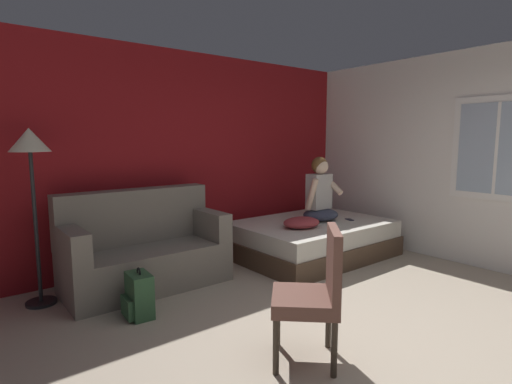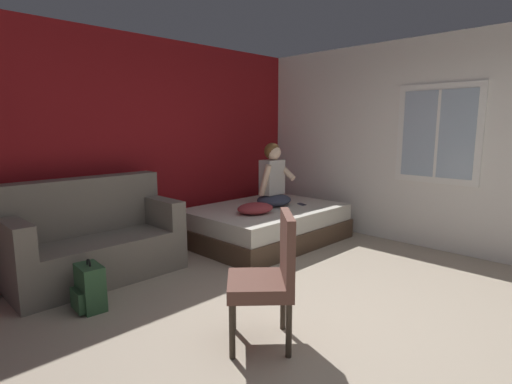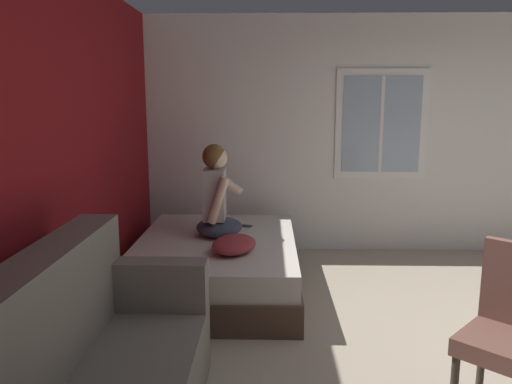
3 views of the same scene
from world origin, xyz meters
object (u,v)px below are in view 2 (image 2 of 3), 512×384
bed (266,224)px  throw_pillow (255,208)px  person_seated (273,180)px  backpack (89,288)px  couch (94,241)px  side_chair (269,274)px  cell_phone (302,204)px

bed → throw_pillow: (-0.40, -0.19, 0.31)m
person_seated → backpack: person_seated is taller
couch → person_seated: size_ratio=1.95×
bed → throw_pillow: size_ratio=4.31×
side_chair → person_seated: (2.05, 1.84, 0.30)m
side_chair → bed: bearing=43.9°
person_seated → couch: bearing=171.1°
bed → person_seated: 0.62m
couch → person_seated: 2.46m
side_chair → cell_phone: (2.39, 1.59, -0.05)m
couch → cell_phone: 2.80m
person_seated → throw_pillow: 0.65m
throw_pillow → couch: bearing=162.7°
bed → throw_pillow: 0.55m
couch → backpack: (-0.37, -0.73, -0.20)m
cell_phone → person_seated: bearing=-15.1°
bed → couch: couch is taller
throw_pillow → cell_phone: (0.89, -0.05, -0.07)m
side_chair → cell_phone: side_chair is taller
couch → side_chair: 2.24m
couch → person_seated: person_seated is taller
throw_pillow → cell_phone: throw_pillow is taller
person_seated → backpack: size_ratio=1.91×
person_seated → backpack: 2.86m
couch → throw_pillow: (1.84, -0.57, 0.16)m
side_chair → cell_phone: 2.87m
throw_pillow → side_chair: bearing=-132.5°
backpack → throw_pillow: size_ratio=0.95×
backpack → cell_phone: bearing=1.9°
bed → side_chair: bearing=-136.1°
person_seated → throw_pillow: size_ratio=1.82×
couch → side_chair: (0.34, -2.21, 0.14)m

